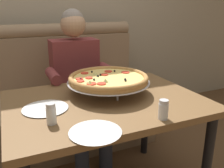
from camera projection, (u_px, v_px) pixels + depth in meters
booth_bench at (71, 101)px, 2.41m from camera, size 1.46×0.78×1.13m
dining_table at (106, 113)px, 1.55m from camera, size 1.20×0.87×0.74m
diner_main at (78, 77)px, 2.09m from camera, size 0.54×0.64×1.27m
pizza at (108, 79)px, 1.59m from camera, size 0.54×0.54×0.14m
shaker_parmesan at (51, 115)px, 1.19m from camera, size 0.05×0.05×0.11m
shaker_oregano at (163, 111)px, 1.24m from camera, size 0.05×0.05×0.10m
plate_near_left at (95, 131)px, 1.12m from camera, size 0.25×0.25×0.02m
plate_near_right at (45, 107)px, 1.38m from camera, size 0.26×0.26×0.02m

